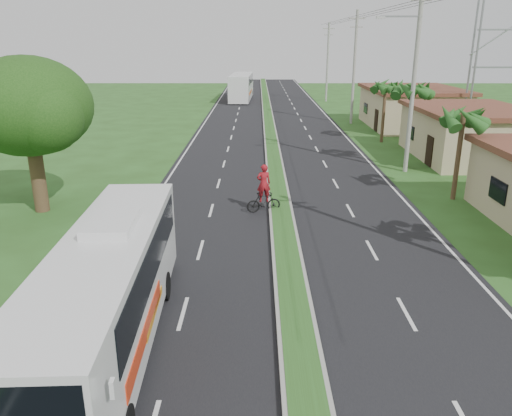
{
  "coord_description": "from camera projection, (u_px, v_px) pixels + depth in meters",
  "views": [
    {
      "loc": [
        -1.17,
        -13.75,
        8.12
      ],
      "look_at": [
        -1.23,
        5.07,
        1.8
      ],
      "focal_mm": 35.0,
      "sensor_mm": 36.0,
      "label": 1
    }
  ],
  "objects": [
    {
      "name": "ground",
      "position": [
        295.0,
        314.0,
        15.61
      ],
      "size": [
        180.0,
        180.0,
        0.0
      ],
      "primitive_type": "plane",
      "color": "#2A4D1C",
      "rests_on": "ground"
    },
    {
      "name": "road_asphalt",
      "position": [
        274.0,
        164.0,
        34.57
      ],
      "size": [
        14.0,
        160.0,
        0.02
      ],
      "primitive_type": "cube",
      "color": "black",
      "rests_on": "ground"
    },
    {
      "name": "median_strip",
      "position": [
        274.0,
        163.0,
        34.54
      ],
      "size": [
        1.2,
        160.0,
        0.18
      ],
      "color": "gray",
      "rests_on": "ground"
    },
    {
      "name": "lane_edge_left",
      "position": [
        178.0,
        164.0,
        34.59
      ],
      "size": [
        0.12,
        160.0,
        0.01
      ],
      "primitive_type": "cube",
      "color": "silver",
      "rests_on": "ground"
    },
    {
      "name": "lane_edge_right",
      "position": [
        371.0,
        164.0,
        34.55
      ],
      "size": [
        0.12,
        160.0,
        0.01
      ],
      "primitive_type": "cube",
      "color": "silver",
      "rests_on": "ground"
    },
    {
      "name": "shop_mid",
      "position": [
        468.0,
        133.0,
        35.84
      ],
      "size": [
        7.6,
        10.6,
        3.67
      ],
      "color": "tan",
      "rests_on": "ground"
    },
    {
      "name": "shop_far",
      "position": [
        411.0,
        107.0,
        49.09
      ],
      "size": [
        8.6,
        11.6,
        3.82
      ],
      "color": "tan",
      "rests_on": "ground"
    },
    {
      "name": "palm_verge_b",
      "position": [
        463.0,
        118.0,
        25.58
      ],
      "size": [
        2.4,
        2.4,
        5.05
      ],
      "color": "#473321",
      "rests_on": "ground"
    },
    {
      "name": "palm_verge_c",
      "position": [
        413.0,
        90.0,
        31.97
      ],
      "size": [
        2.4,
        2.4,
        5.85
      ],
      "color": "#473321",
      "rests_on": "ground"
    },
    {
      "name": "palm_verge_d",
      "position": [
        386.0,
        87.0,
        40.68
      ],
      "size": [
        2.4,
        2.4,
        5.25
      ],
      "color": "#473321",
      "rests_on": "ground"
    },
    {
      "name": "shade_tree",
      "position": [
        26.0,
        110.0,
        23.55
      ],
      "size": [
        6.3,
        6.0,
        7.54
      ],
      "color": "#473321",
      "rests_on": "ground"
    },
    {
      "name": "utility_pole_b",
      "position": [
        414.0,
        73.0,
        30.66
      ],
      "size": [
        3.2,
        0.28,
        12.0
      ],
      "color": "gray",
      "rests_on": "ground"
    },
    {
      "name": "utility_pole_c",
      "position": [
        354.0,
        67.0,
        49.81
      ],
      "size": [
        1.6,
        0.28,
        11.0
      ],
      "color": "gray",
      "rests_on": "ground"
    },
    {
      "name": "utility_pole_d",
      "position": [
        328.0,
        61.0,
        68.85
      ],
      "size": [
        1.6,
        0.28,
        10.5
      ],
      "color": "gray",
      "rests_on": "ground"
    },
    {
      "name": "coach_bus_main",
      "position": [
        108.0,
        287.0,
        13.19
      ],
      "size": [
        2.73,
        10.93,
        3.5
      ],
      "rotation": [
        0.0,
        0.0,
        0.04
      ],
      "color": "silver",
      "rests_on": "ground"
    },
    {
      "name": "coach_bus_far",
      "position": [
        241.0,
        85.0,
        71.44
      ],
      "size": [
        3.23,
        12.59,
        3.64
      ],
      "rotation": [
        0.0,
        0.0,
        -0.04
      ],
      "color": "silver",
      "rests_on": "ground"
    },
    {
      "name": "motorcyclist",
      "position": [
        264.0,
        194.0,
        24.59
      ],
      "size": [
        1.76,
        0.85,
        2.45
      ],
      "rotation": [
        0.0,
        0.0,
        0.23
      ],
      "color": "black",
      "rests_on": "ground"
    }
  ]
}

